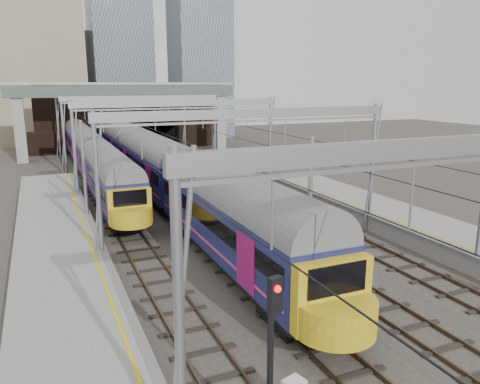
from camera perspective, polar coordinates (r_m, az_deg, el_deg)
name	(u,v)px	position (r m, az deg, el deg)	size (l,w,h in m)	color
ground	(332,309)	(20.47, 11.13, -13.78)	(160.00, 160.00, 0.00)	#38332D
platform_left	(69,317)	(19.42, -20.18, -14.10)	(4.32, 55.00, 1.12)	gray
tracks	(210,216)	(33.02, -3.68, -2.99)	(14.40, 80.00, 0.22)	#4C3828
overhead_line	(181,117)	(37.99, -7.18, 9.10)	(16.80, 80.00, 8.00)	gray
retaining_wall	(130,118)	(68.07, -13.31, 8.73)	(28.00, 2.75, 9.00)	black
overbridge	(126,98)	(61.84, -13.75, 11.02)	(28.00, 3.00, 9.25)	gray
city_skyline	(113,35)	(86.77, -15.19, 17.96)	(37.50, 27.50, 60.00)	tan
train_main	(133,150)	(48.14, -12.90, 5.00)	(3.03, 70.05, 5.14)	black
train_second	(82,142)	(58.06, -18.76, 5.75)	(2.64, 61.15, 4.60)	black
signal_near_left	(272,345)	(11.80, 3.89, -18.13)	(0.38, 0.47, 4.87)	black
signal_near_centre	(288,237)	(19.54, 5.92, -5.50)	(0.36, 0.46, 4.67)	black
equip_cover_a	(298,289)	(21.83, 7.03, -11.69)	(0.87, 0.62, 0.10)	#193EC0
equip_cover_b	(262,273)	(23.47, 2.70, -9.78)	(0.82, 0.58, 0.10)	#193EC0
equip_cover_c	(330,250)	(26.90, 10.96, -6.97)	(0.73, 0.51, 0.09)	#193EC0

